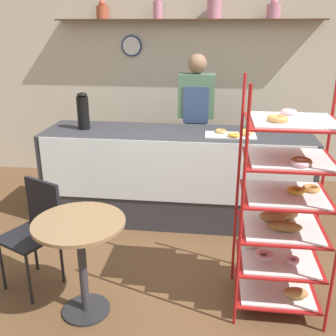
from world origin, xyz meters
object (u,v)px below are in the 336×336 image
pastry_rack (284,213)px  cafe_chair (36,224)px  donut_tray_counter (234,134)px  coffee_carafe (83,111)px  cafe_table (81,246)px  person_worker (196,122)px

pastry_rack → cafe_chair: bearing=178.4°
cafe_chair → donut_tray_counter: bearing=63.0°
coffee_carafe → cafe_chair: bearing=-90.1°
cafe_chair → coffee_carafe: coffee_carafe is taller
donut_tray_counter → cafe_chair: bearing=-142.6°
pastry_rack → cafe_chair: 1.89m
cafe_table → cafe_chair: cafe_chair is taller
coffee_carafe → donut_tray_counter: 1.57m
cafe_table → coffee_carafe: size_ratio=1.95×
pastry_rack → cafe_chair: pastry_rack is taller
cafe_table → donut_tray_counter: bearing=54.4°
cafe_table → donut_tray_counter: (1.09, 1.52, 0.44)m
coffee_carafe → person_worker: bearing=26.4°
cafe_chair → cafe_table: bearing=-8.5°
donut_tray_counter → pastry_rack: bearing=-75.9°
pastry_rack → cafe_table: 1.44m
cafe_table → coffee_carafe: bearing=106.6°
pastry_rack → cafe_table: size_ratio=2.27×
cafe_chair → coffee_carafe: (0.00, 1.28, 0.63)m
person_worker → cafe_table: (-0.67, -2.17, -0.39)m
person_worker → cafe_chair: 2.21m
person_worker → cafe_table: 2.30m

